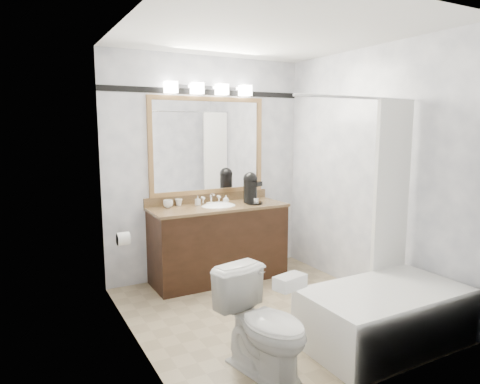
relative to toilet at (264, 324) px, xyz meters
name	(u,v)px	position (x,y,z in m)	size (l,w,h in m)	color
room	(268,180)	(0.53, 0.82, 0.89)	(2.42, 2.62, 2.52)	#9D8A6A
vanity	(219,241)	(0.53, 1.84, 0.08)	(1.53, 0.58, 0.97)	black
mirror	(208,146)	(0.53, 2.10, 1.14)	(1.40, 0.04, 1.10)	#A57A4A
vanity_light_bar	(209,89)	(0.53, 2.05, 1.77)	(1.02, 0.14, 0.12)	silver
accent_stripe	(207,92)	(0.53, 2.12, 1.74)	(2.40, 0.01, 0.06)	black
bathtub	(385,308)	(1.09, -0.08, -0.08)	(1.30, 0.75, 1.96)	white
tp_roll	(123,239)	(-0.61, 1.49, 0.34)	(0.12, 0.12, 0.11)	white
toilet	(264,324)	(0.00, 0.00, 0.00)	(0.40, 0.71, 0.72)	white
tissue_box	(290,282)	(0.00, -0.30, 0.40)	(0.20, 0.11, 0.08)	white
coffee_maker	(251,187)	(0.92, 1.79, 0.67)	(0.20, 0.23, 0.36)	black
cup_left	(168,204)	(0.01, 2.00, 0.53)	(0.10, 0.10, 0.08)	white
cup_right	(179,202)	(0.15, 2.05, 0.53)	(0.08, 0.08, 0.08)	white
soap_bottle_a	(198,201)	(0.34, 1.98, 0.54)	(0.05, 0.05, 0.10)	white
soap_bottle_b	(226,199)	(0.69, 1.97, 0.53)	(0.07, 0.07, 0.09)	white
soap_bar	(210,203)	(0.49, 1.96, 0.50)	(0.08, 0.05, 0.02)	beige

